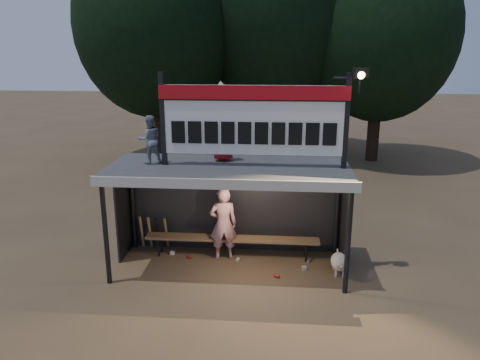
% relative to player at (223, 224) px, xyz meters
% --- Properties ---
extents(ground, '(80.00, 80.00, 0.00)m').
position_rel_player_xyz_m(ground, '(0.18, -0.44, -0.85)').
color(ground, brown).
rests_on(ground, ground).
extents(player, '(0.68, 0.50, 1.69)m').
position_rel_player_xyz_m(player, '(0.00, 0.00, 0.00)').
color(player, white).
rests_on(player, ground).
extents(child_a, '(0.62, 0.57, 1.02)m').
position_rel_player_xyz_m(child_a, '(-1.48, -0.37, 1.98)').
color(child_a, gray).
rests_on(child_a, dugout_shelter).
extents(child_b, '(0.54, 0.36, 1.09)m').
position_rel_player_xyz_m(child_b, '(0.02, 0.00, 2.02)').
color(child_b, maroon).
rests_on(child_b, dugout_shelter).
extents(dugout_shelter, '(5.10, 2.08, 2.32)m').
position_rel_player_xyz_m(dugout_shelter, '(0.18, -0.20, 1.00)').
color(dugout_shelter, '#3E3E41').
rests_on(dugout_shelter, ground).
extents(scoreboard_assembly, '(4.10, 0.27, 1.99)m').
position_rel_player_xyz_m(scoreboard_assembly, '(0.74, -0.45, 2.48)').
color(scoreboard_assembly, black).
rests_on(scoreboard_assembly, dugout_shelter).
extents(bench, '(4.00, 0.35, 0.48)m').
position_rel_player_xyz_m(bench, '(0.18, 0.11, -0.41)').
color(bench, brown).
rests_on(bench, ground).
extents(tree_left, '(6.46, 6.46, 9.27)m').
position_rel_player_xyz_m(tree_left, '(-3.82, 9.56, 4.67)').
color(tree_left, black).
rests_on(tree_left, ground).
extents(tree_mid, '(7.22, 7.22, 10.36)m').
position_rel_player_xyz_m(tree_mid, '(1.18, 11.06, 5.32)').
color(tree_mid, black).
rests_on(tree_mid, ground).
extents(tree_right, '(6.08, 6.08, 8.72)m').
position_rel_player_xyz_m(tree_right, '(5.18, 10.06, 4.34)').
color(tree_right, black).
rests_on(tree_right, ground).
extents(dog, '(0.36, 0.81, 0.49)m').
position_rel_player_xyz_m(dog, '(2.56, -0.56, -0.57)').
color(dog, white).
rests_on(dog, ground).
extents(bats, '(0.67, 0.35, 0.84)m').
position_rel_player_xyz_m(bats, '(-1.72, 0.38, -0.42)').
color(bats, '#A2754B').
rests_on(bats, ground).
extents(litter, '(3.28, 1.02, 0.08)m').
position_rel_player_xyz_m(litter, '(0.53, -0.23, -0.81)').
color(litter, '#A81D1C').
rests_on(litter, ground).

